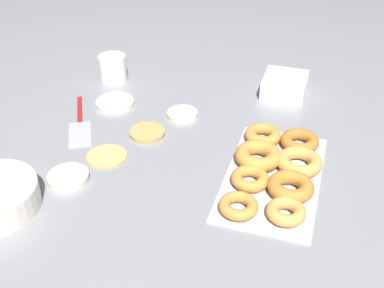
{
  "coord_description": "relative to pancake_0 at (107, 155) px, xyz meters",
  "views": [
    {
      "loc": [
        -0.97,
        -0.39,
        0.73
      ],
      "look_at": [
        -0.02,
        -0.09,
        0.04
      ],
      "focal_mm": 45.0,
      "sensor_mm": 36.0,
      "label": 1
    }
  ],
  "objects": [
    {
      "name": "ground_plane",
      "position": [
        0.09,
        -0.12,
        -0.0
      ],
      "size": [
        3.0,
        3.0,
        0.0
      ],
      "primitive_type": "plane",
      "color": "gray"
    },
    {
      "name": "pancake_0",
      "position": [
        0.0,
        0.0,
        0.0
      ],
      "size": [
        0.1,
        0.1,
        0.01
      ],
      "primitive_type": "cylinder",
      "color": "tan",
      "rests_on": "ground_plane"
    },
    {
      "name": "pancake_1",
      "position": [
        0.13,
        -0.06,
        0.0
      ],
      "size": [
        0.1,
        0.1,
        0.01
      ],
      "primitive_type": "cylinder",
      "color": "tan",
      "rests_on": "ground_plane"
    },
    {
      "name": "pancake_2",
      "position": [
        0.25,
        0.09,
        0.0
      ],
      "size": [
        0.11,
        0.11,
        0.01
      ],
      "primitive_type": "cylinder",
      "color": "beige",
      "rests_on": "ground_plane"
    },
    {
      "name": "pancake_3",
      "position": [
        0.25,
        -0.12,
        0.0
      ],
      "size": [
        0.09,
        0.09,
        0.01
      ],
      "primitive_type": "cylinder",
      "color": "beige",
      "rests_on": "ground_plane"
    },
    {
      "name": "pancake_4",
      "position": [
        -0.11,
        0.05,
        0.0
      ],
      "size": [
        0.1,
        0.1,
        0.02
      ],
      "primitive_type": "cylinder",
      "color": "beige",
      "rests_on": "ground_plane"
    },
    {
      "name": "donut_tray",
      "position": [
        0.06,
        -0.42,
        0.01
      ],
      "size": [
        0.4,
        0.22,
        0.04
      ],
      "color": "#ADAFB5",
      "rests_on": "ground_plane"
    },
    {
      "name": "container_stack",
      "position": [
        0.48,
        -0.38,
        0.02
      ],
      "size": [
        0.14,
        0.13,
        0.05
      ],
      "color": "white",
      "rests_on": "ground_plane"
    },
    {
      "name": "paper_cup",
      "position": [
        0.4,
        0.17,
        0.04
      ],
      "size": [
        0.09,
        0.09,
        0.08
      ],
      "color": "white",
      "rests_on": "ground_plane"
    },
    {
      "name": "spatula",
      "position": [
        0.1,
        0.13,
        -0.0
      ],
      "size": [
        0.26,
        0.17,
        0.01
      ],
      "rotation": [
        0.0,
        0.0,
        3.64
      ],
      "color": "maroon",
      "rests_on": "ground_plane"
    }
  ]
}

